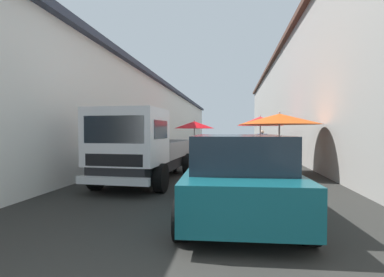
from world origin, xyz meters
TOP-DOWN VIEW (x-y plane):
  - ground at (13.50, 0.00)m, footprint 90.00×90.00m
  - building_left_whitewash at (15.75, 7.27)m, footprint 49.80×7.50m
  - building_right_concrete at (15.75, -7.27)m, footprint 49.80×7.50m
  - fruit_stall_far_left at (13.20, -2.05)m, footprint 2.26×2.26m
  - fruit_stall_mid_lane at (15.42, 1.54)m, footprint 2.39×2.39m
  - fruit_stall_far_right at (8.88, -2.30)m, footprint 2.78×2.78m
  - hatchback_car at (3.99, -0.84)m, footprint 3.99×2.08m
  - delivery_truck at (6.35, 1.84)m, footprint 5.01×2.18m
  - vendor_by_crates at (16.21, -2.47)m, footprint 0.30×0.61m
  - parked_scooter at (9.68, 1.53)m, footprint 1.66×0.62m

SIDE VIEW (x-z plane):
  - ground at x=13.50m, z-range 0.00..0.00m
  - parked_scooter at x=9.68m, z-range -0.12..1.02m
  - hatchback_car at x=3.99m, z-range 0.01..1.46m
  - vendor_by_crates at x=16.21m, z-range 0.11..1.65m
  - delivery_truck at x=6.35m, z-range 0.00..2.08m
  - fruit_stall_mid_lane at x=15.42m, z-range 0.51..2.65m
  - fruit_stall_far_right at x=8.88m, z-range 0.67..2.85m
  - fruit_stall_far_left at x=13.20m, z-range 0.63..2.92m
  - building_left_whitewash at x=15.75m, z-range 0.01..4.70m
  - building_right_concrete at x=15.75m, z-range 0.01..6.94m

